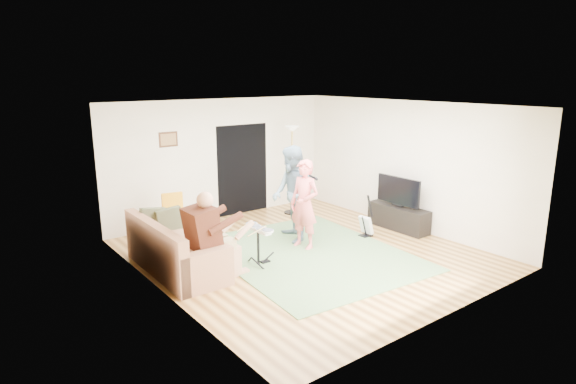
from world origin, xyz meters
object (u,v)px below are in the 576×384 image
at_px(sofa, 172,255).
at_px(guitarist, 292,194).
at_px(guitar_spare, 366,225).
at_px(dining_chair, 175,227).
at_px(singer, 304,204).
at_px(television, 398,191).
at_px(drum_kit, 258,248).
at_px(tv_cabinet, 398,218).
at_px(torchiere_lamp, 292,154).

bearing_deg(sofa, guitarist, 0.14).
xyz_separation_m(guitar_spare, dining_chair, (-3.27, 1.94, 0.11)).
bearing_deg(sofa, singer, -10.28).
relative_size(singer, guitar_spare, 1.96).
relative_size(dining_chair, television, 0.92).
bearing_deg(guitar_spare, drum_kit, 178.29).
height_order(singer, television, singer).
height_order(dining_chair, tv_cabinet, dining_chair).
bearing_deg(drum_kit, sofa, 153.41).
bearing_deg(guitar_spare, sofa, 169.40).
height_order(drum_kit, tv_cabinet, drum_kit).
distance_m(drum_kit, television, 3.50).
bearing_deg(singer, tv_cabinet, 69.10).
bearing_deg(torchiere_lamp, dining_chair, -174.14).
relative_size(drum_kit, guitarist, 0.37).
relative_size(guitar_spare, torchiere_lamp, 0.42).
height_order(tv_cabinet, television, television).
bearing_deg(sofa, television, -9.50).
height_order(torchiere_lamp, tv_cabinet, torchiere_lamp).
height_order(torchiere_lamp, television, torchiere_lamp).
distance_m(drum_kit, dining_chair, 1.98).
xyz_separation_m(dining_chair, tv_cabinet, (4.18, -2.01, -0.10)).
distance_m(sofa, tv_cabinet, 4.86).
xyz_separation_m(sofa, tv_cabinet, (4.80, -0.79, -0.05)).
relative_size(sofa, singer, 1.30).
xyz_separation_m(guitar_spare, television, (0.86, -0.07, 0.60)).
bearing_deg(guitarist, tv_cabinet, 91.36).
height_order(drum_kit, guitar_spare, guitar_spare).
height_order(guitar_spare, television, television).
bearing_deg(guitarist, singer, 13.23).
distance_m(torchiere_lamp, television, 2.60).
bearing_deg(guitarist, torchiere_lamp, 163.02).
distance_m(sofa, dining_chair, 1.37).
relative_size(sofa, dining_chair, 2.23).
bearing_deg(dining_chair, guitar_spare, -20.75).
relative_size(singer, dining_chair, 1.71).
relative_size(guitarist, tv_cabinet, 1.35).
bearing_deg(torchiere_lamp, guitar_spare, -86.14).
height_order(sofa, television, television).
height_order(guitarist, tv_cabinet, guitarist).
xyz_separation_m(guitar_spare, tv_cabinet, (0.91, -0.07, 0.00)).
height_order(sofa, guitar_spare, sofa).
relative_size(singer, torchiere_lamp, 0.82).
xyz_separation_m(drum_kit, guitarist, (1.25, 0.66, 0.64)).
bearing_deg(torchiere_lamp, guitarist, -127.91).
relative_size(singer, television, 1.57).
height_order(guitarist, television, guitarist).
bearing_deg(guitarist, television, 90.95).
distance_m(drum_kit, singer, 1.32).
bearing_deg(sofa, drum_kit, -26.59).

